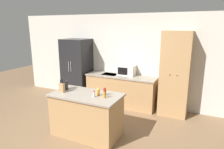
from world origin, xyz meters
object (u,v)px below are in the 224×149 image
kettle (65,85)px  microwave (127,70)px  refrigerator (77,69)px  spice_bottle_tall_dark (98,92)px  spice_bottle_amber_oil (105,92)px  knife_block (62,87)px  spice_bottle_short_red (104,94)px  spice_bottle_green_herb (94,94)px  pantry_cabinet (175,74)px

kettle → microwave: bearing=69.3°
refrigerator → spice_bottle_tall_dark: bearing=-45.2°
microwave → refrigerator: bearing=-174.3°
kettle → spice_bottle_amber_oil: bearing=3.3°
knife_block → spice_bottle_short_red: size_ratio=1.85×
spice_bottle_green_herb → kettle: kettle is taller
knife_block → spice_bottle_amber_oil: size_ratio=1.96×
refrigerator → pantry_cabinet: (2.94, 0.06, 0.14)m
spice_bottle_short_red → microwave: bearing=98.9°
pantry_cabinet → spice_bottle_short_red: 2.14m
spice_bottle_short_red → spice_bottle_amber_oil: 0.15m
spice_bottle_tall_dark → spice_bottle_short_red: bearing=-21.5°
spice_bottle_tall_dark → spice_bottle_green_herb: size_ratio=1.16×
spice_bottle_tall_dark → knife_block: bearing=-169.4°
spice_bottle_short_red → kettle: bearing=175.3°
pantry_cabinet → knife_block: bearing=-135.8°
microwave → kettle: bearing=-110.7°
pantry_cabinet → spice_bottle_short_red: pantry_cabinet is taller
knife_block → spice_bottle_amber_oil: bearing=13.6°
pantry_cabinet → spice_bottle_green_herb: size_ratio=16.86×
spice_bottle_amber_oil → microwave: bearing=97.5°
spice_bottle_short_red → spice_bottle_green_herb: (-0.21, -0.05, -0.02)m
spice_bottle_tall_dark → spice_bottle_short_red: spice_bottle_short_red is taller
refrigerator → microwave: bearing=5.7°
spice_bottle_amber_oil → pantry_cabinet: bearing=57.4°
pantry_cabinet → spice_bottle_tall_dark: (-1.22, -1.80, -0.10)m
spice_bottle_tall_dark → spice_bottle_green_herb: spice_bottle_tall_dark is taller
pantry_cabinet → kettle: bearing=-139.0°
microwave → kettle: 2.01m
spice_bottle_short_red → spice_bottle_green_herb: spice_bottle_short_red is taller
spice_bottle_tall_dark → spice_bottle_green_herb: 0.12m
refrigerator → spice_bottle_amber_oil: 2.48m
refrigerator → spice_bottle_amber_oil: bearing=-42.3°
refrigerator → spice_bottle_green_herb: 2.51m
pantry_cabinet → spice_bottle_short_red: bearing=-119.1°
refrigerator → spice_bottle_short_red: refrigerator is taller
refrigerator → knife_block: size_ratio=6.33×
refrigerator → spice_bottle_amber_oil: size_ratio=12.41×
pantry_cabinet → knife_block: pantry_cabinet is taller
knife_block → spice_bottle_amber_oil: (0.90, 0.22, -0.04)m
refrigerator → spice_bottle_short_red: (1.90, -1.81, 0.04)m
refrigerator → microwave: 1.60m
spice_bottle_short_red → spice_bottle_amber_oil: size_ratio=1.06×
microwave → spice_bottle_short_red: microwave is taller
microwave → spice_bottle_short_red: (0.31, -1.97, -0.05)m
spice_bottle_tall_dark → kettle: bearing=179.0°
microwave → knife_block: knife_block is taller
spice_bottle_short_red → pantry_cabinet: bearing=60.9°
spice_bottle_green_herb → kettle: bearing=170.9°
refrigerator → pantry_cabinet: pantry_cabinet is taller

